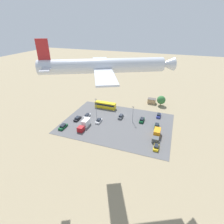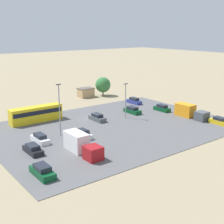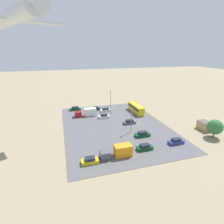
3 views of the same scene
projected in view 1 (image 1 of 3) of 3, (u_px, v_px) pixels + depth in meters
name	position (u px, v px, depth m)	size (l,w,h in m)	color
ground_plane	(122.00, 116.00, 87.32)	(400.00, 400.00, 0.00)	gray
parking_lot_surface	(117.00, 123.00, 80.66)	(48.78, 35.18, 0.08)	#565659
shed_building	(152.00, 101.00, 100.06)	(4.53, 3.33, 2.73)	tan
bus	(105.00, 105.00, 93.94)	(11.43, 2.60, 3.36)	gold
parked_car_0	(63.00, 127.00, 76.80)	(1.96, 4.78, 1.62)	#0C4723
parked_car_1	(99.00, 121.00, 81.31)	(1.81, 4.34, 1.55)	silver
parked_car_2	(156.00, 147.00, 64.36)	(1.85, 4.09, 1.50)	gold
parked_car_3	(77.00, 119.00, 83.25)	(1.88, 4.58, 1.46)	black
parked_car_4	(142.00, 120.00, 81.96)	(1.85, 4.69, 1.59)	#0C4723
parked_car_5	(159.00, 115.00, 85.90)	(1.73, 4.52, 1.62)	navy
parked_car_6	(121.00, 116.00, 85.00)	(1.72, 4.67, 1.58)	#4C5156
parked_car_7	(157.00, 126.00, 77.42)	(1.73, 4.38, 1.59)	#0C4723
parked_car_8	(87.00, 116.00, 85.69)	(1.73, 4.79, 1.51)	silver
parked_truck_0	(85.00, 124.00, 77.14)	(2.43, 8.59, 3.07)	maroon
parked_truck_1	(157.00, 134.00, 70.34)	(2.50, 8.10, 2.86)	#4C5156
tree_near_shed	(161.00, 100.00, 96.36)	(4.59, 4.59, 5.63)	brown
light_pole_lot_centre	(133.00, 114.00, 79.63)	(0.90, 0.28, 7.92)	gray
light_pole_lot_edge	(96.00, 108.00, 82.90)	(0.90, 0.28, 9.89)	gray
airplane	(107.00, 66.00, 42.02)	(31.05, 25.96, 7.93)	silver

